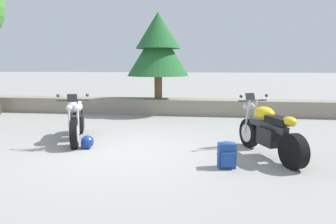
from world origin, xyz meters
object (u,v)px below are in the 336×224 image
object	(u,v)px
rider_helmet	(87,142)
rider_backpack	(227,154)
motorcycle_silver_near_left	(76,120)
pine_tree_mid_left	(158,46)
motorcycle_yellow_centre	(268,132)

from	to	relation	value
rider_helmet	rider_backpack	bearing A→B (deg)	-16.64
motorcycle_silver_near_left	pine_tree_mid_left	xyz separation A→B (m)	(1.30, 4.11, 1.95)
rider_helmet	pine_tree_mid_left	distance (m)	5.33
motorcycle_silver_near_left	motorcycle_yellow_centre	distance (m)	4.30
motorcycle_yellow_centre	rider_backpack	world-z (taller)	motorcycle_yellow_centre
motorcycle_yellow_centre	rider_helmet	xyz separation A→B (m)	(-3.74, 0.07, -0.35)
motorcycle_yellow_centre	pine_tree_mid_left	xyz separation A→B (m)	(-2.95, 4.81, 1.95)
motorcycle_silver_near_left	rider_helmet	size ratio (longest dim) A/B	7.12
motorcycle_silver_near_left	rider_helmet	xyz separation A→B (m)	(0.51, -0.63, -0.35)
motorcycle_silver_near_left	motorcycle_yellow_centre	xyz separation A→B (m)	(4.25, -0.70, 0.00)
motorcycle_silver_near_left	rider_backpack	size ratio (longest dim) A/B	4.24
pine_tree_mid_left	rider_backpack	bearing A→B (deg)	-69.43
rider_backpack	pine_tree_mid_left	size ratio (longest dim) A/B	0.15
rider_backpack	rider_helmet	world-z (taller)	rider_backpack
motorcycle_yellow_centre	rider_helmet	world-z (taller)	motorcycle_yellow_centre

